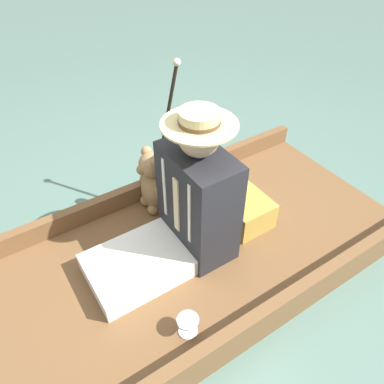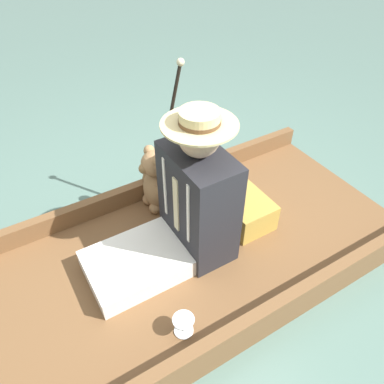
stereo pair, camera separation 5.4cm
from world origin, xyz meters
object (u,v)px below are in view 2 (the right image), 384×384
(seated_person, at_px, (185,209))
(wine_glass, at_px, (184,323))
(teddy_bear, at_px, (155,181))
(walking_cane, at_px, (169,126))

(seated_person, distance_m, wine_glass, 0.56)
(teddy_bear, relative_size, wine_glass, 4.20)
(seated_person, xyz_separation_m, teddy_bear, (0.40, -0.02, -0.11))
(teddy_bear, distance_m, wine_glass, 0.90)
(wine_glass, distance_m, walking_cane, 1.09)
(seated_person, distance_m, teddy_bear, 0.42)
(seated_person, distance_m, walking_cane, 0.53)
(seated_person, height_order, walking_cane, walking_cane)
(seated_person, relative_size, teddy_bear, 1.97)
(teddy_bear, relative_size, walking_cane, 0.48)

